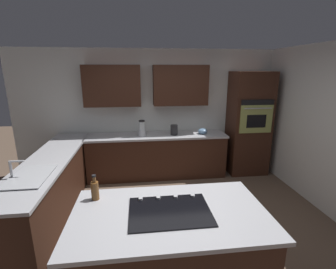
% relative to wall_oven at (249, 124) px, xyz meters
% --- Properties ---
extents(ground_plane, '(14.00, 14.00, 0.00)m').
position_rel_wall_oven_xyz_m(ground_plane, '(1.85, 1.72, -1.08)').
color(ground_plane, brown).
extents(wall_back, '(6.00, 0.44, 2.60)m').
position_rel_wall_oven_xyz_m(wall_back, '(1.93, -0.32, 0.38)').
color(wall_back, silver).
rests_on(wall_back, ground).
extents(wall_left, '(0.10, 4.00, 2.60)m').
position_rel_wall_oven_xyz_m(wall_left, '(-0.60, 1.42, 0.22)').
color(wall_left, silver).
rests_on(wall_left, ground).
extents(lower_cabinets_back, '(2.80, 0.60, 0.86)m').
position_rel_wall_oven_xyz_m(lower_cabinets_back, '(1.95, -0.00, -0.65)').
color(lower_cabinets_back, '#381E14').
rests_on(lower_cabinets_back, ground).
extents(countertop_back, '(2.84, 0.64, 0.04)m').
position_rel_wall_oven_xyz_m(countertop_back, '(1.95, -0.00, -0.20)').
color(countertop_back, '#B2B2B7').
rests_on(countertop_back, lower_cabinets_back).
extents(lower_cabinets_side, '(0.60, 2.90, 0.86)m').
position_rel_wall_oven_xyz_m(lower_cabinets_side, '(3.67, 1.17, -0.65)').
color(lower_cabinets_side, '#381E14').
rests_on(lower_cabinets_side, ground).
extents(countertop_side, '(0.64, 2.94, 0.04)m').
position_rel_wall_oven_xyz_m(countertop_side, '(3.67, 1.17, -0.20)').
color(countertop_side, '#B2B2B7').
rests_on(countertop_side, lower_cabinets_side).
extents(island_base, '(1.76, 0.98, 0.86)m').
position_rel_wall_oven_xyz_m(island_base, '(2.04, 2.78, -0.65)').
color(island_base, '#381E14').
rests_on(island_base, ground).
extents(island_top, '(1.84, 1.06, 0.04)m').
position_rel_wall_oven_xyz_m(island_top, '(2.04, 2.78, -0.20)').
color(island_top, '#B2B2B7').
rests_on(island_top, island_base).
extents(wall_oven, '(0.80, 0.66, 2.15)m').
position_rel_wall_oven_xyz_m(wall_oven, '(0.00, 0.00, 0.00)').
color(wall_oven, '#381E14').
rests_on(wall_oven, ground).
extents(sink_unit, '(0.46, 0.70, 0.23)m').
position_rel_wall_oven_xyz_m(sink_unit, '(3.68, 1.82, -0.16)').
color(sink_unit, '#515456').
rests_on(sink_unit, countertop_side).
extents(cooktop, '(0.76, 0.56, 0.03)m').
position_rel_wall_oven_xyz_m(cooktop, '(2.04, 2.77, -0.17)').
color(cooktop, black).
rests_on(cooktop, island_top).
extents(blender, '(0.15, 0.15, 0.32)m').
position_rel_wall_oven_xyz_m(blender, '(2.25, 0.03, -0.05)').
color(blender, silver).
rests_on(blender, countertop_back).
extents(mixing_bowl, '(0.20, 0.20, 0.11)m').
position_rel_wall_oven_xyz_m(mixing_bowl, '(1.00, 0.03, -0.13)').
color(mixing_bowl, '#668CB2').
rests_on(mixing_bowl, countertop_back).
extents(kettle, '(0.15, 0.15, 0.20)m').
position_rel_wall_oven_xyz_m(kettle, '(1.60, 0.03, -0.08)').
color(kettle, '#262628').
rests_on(kettle, countertop_back).
extents(oil_bottle, '(0.08, 0.08, 0.27)m').
position_rel_wall_oven_xyz_m(oil_bottle, '(2.77, 2.46, -0.07)').
color(oil_bottle, brown).
rests_on(oil_bottle, island_top).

